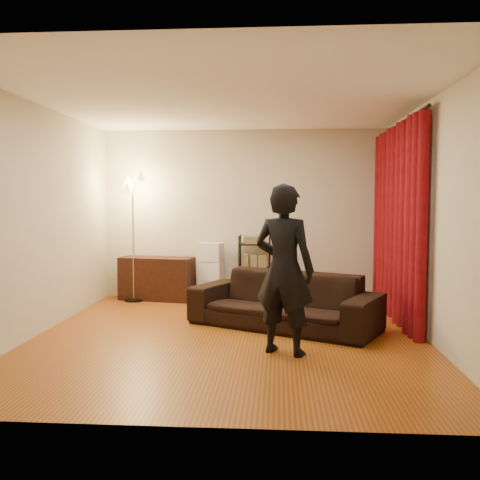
# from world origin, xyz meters

# --- Properties ---
(floor) EXTENTS (5.00, 5.00, 0.00)m
(floor) POSITION_xyz_m (0.00, 0.00, 0.00)
(floor) COLOR #944D17
(floor) RESTS_ON ground
(ceiling) EXTENTS (5.00, 5.00, 0.00)m
(ceiling) POSITION_xyz_m (0.00, 0.00, 2.70)
(ceiling) COLOR white
(ceiling) RESTS_ON ground
(wall_back) EXTENTS (5.00, 0.00, 5.00)m
(wall_back) POSITION_xyz_m (0.00, 2.50, 1.35)
(wall_back) COLOR beige
(wall_back) RESTS_ON ground
(wall_front) EXTENTS (5.00, 0.00, 5.00)m
(wall_front) POSITION_xyz_m (0.00, -2.50, 1.35)
(wall_front) COLOR beige
(wall_front) RESTS_ON ground
(wall_left) EXTENTS (0.00, 5.00, 5.00)m
(wall_left) POSITION_xyz_m (-2.25, 0.00, 1.35)
(wall_left) COLOR beige
(wall_left) RESTS_ON ground
(wall_right) EXTENTS (0.00, 5.00, 5.00)m
(wall_right) POSITION_xyz_m (2.25, 0.00, 1.35)
(wall_right) COLOR beige
(wall_right) RESTS_ON ground
(curtain_rod) EXTENTS (0.04, 2.65, 0.04)m
(curtain_rod) POSITION_xyz_m (2.15, 1.12, 2.58)
(curtain_rod) COLOR black
(curtain_rod) RESTS_ON wall_right
(curtain) EXTENTS (0.22, 2.65, 2.55)m
(curtain) POSITION_xyz_m (2.13, 1.12, 1.28)
(curtain) COLOR maroon
(curtain) RESTS_ON ground
(sofa) EXTENTS (2.48, 1.85, 0.68)m
(sofa) POSITION_xyz_m (0.63, 0.49, 0.34)
(sofa) COLOR black
(sofa) RESTS_ON ground
(person) EXTENTS (0.75, 0.64, 1.74)m
(person) POSITION_xyz_m (0.62, -0.65, 0.87)
(person) COLOR black
(person) RESTS_ON ground
(media_cabinet) EXTENTS (1.22, 0.63, 0.68)m
(media_cabinet) POSITION_xyz_m (-1.36, 2.23, 0.34)
(media_cabinet) COLOR black
(media_cabinet) RESTS_ON ground
(storage_boxes) EXTENTS (0.41, 0.36, 0.91)m
(storage_boxes) POSITION_xyz_m (-0.50, 2.31, 0.46)
(storage_boxes) COLOR silver
(storage_boxes) RESTS_ON ground
(wire_shelf) EXTENTS (0.56, 0.49, 1.03)m
(wire_shelf) POSITION_xyz_m (0.19, 2.25, 0.52)
(wire_shelf) COLOR black
(wire_shelf) RESTS_ON ground
(floor_lamp) EXTENTS (0.36, 0.36, 1.98)m
(floor_lamp) POSITION_xyz_m (-1.69, 2.08, 0.99)
(floor_lamp) COLOR silver
(floor_lamp) RESTS_ON ground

